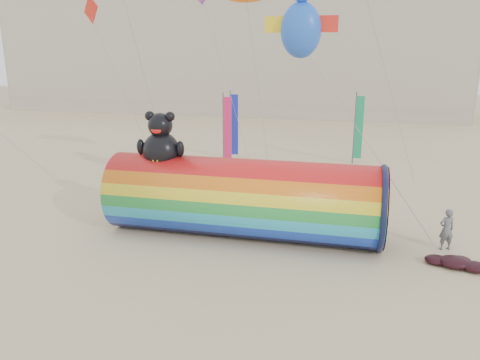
% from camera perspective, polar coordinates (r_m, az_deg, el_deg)
% --- Properties ---
extents(ground, '(160.00, 160.00, 0.00)m').
position_cam_1_polar(ground, '(20.30, -2.41, -7.55)').
color(ground, '#CCB58C').
rests_on(ground, ground).
extents(hotel_building, '(60.40, 15.40, 20.60)m').
position_cam_1_polar(hotel_building, '(66.24, -1.29, 17.41)').
color(hotel_building, '#B7AD99').
rests_on(hotel_building, ground).
extents(windsock_assembly, '(11.91, 3.63, 5.49)m').
position_cam_1_polar(windsock_assembly, '(20.41, 0.36, -1.97)').
color(windsock_assembly, red).
rests_on(windsock_assembly, ground).
extents(kite_handler, '(0.75, 0.62, 1.76)m').
position_cam_1_polar(kite_handler, '(21.01, 23.87, -5.53)').
color(kite_handler, '#5C5F63').
rests_on(kite_handler, ground).
extents(fabric_bundle, '(2.62, 1.35, 0.41)m').
position_cam_1_polar(fabric_bundle, '(19.83, 25.22, -9.13)').
color(fabric_bundle, '#330912').
rests_on(fabric_bundle, ground).
extents(festival_banners, '(9.67, 3.05, 5.20)m').
position_cam_1_polar(festival_banners, '(34.11, 3.97, 6.43)').
color(festival_banners, '#59595E').
rests_on(festival_banners, ground).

